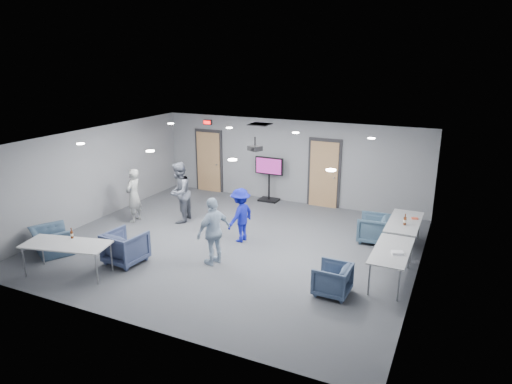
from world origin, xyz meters
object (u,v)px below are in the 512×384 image
at_px(person_b, 179,192).
at_px(table_front_left, 67,245).
at_px(table_right_b, 392,252).
at_px(bottle_front, 72,234).
at_px(person_d, 240,215).
at_px(tv_stand, 269,176).
at_px(bottle_right, 405,221).
at_px(chair_front_b, 51,241).
at_px(person_c, 214,231).
at_px(chair_right_c, 332,279).
at_px(projector, 255,148).
at_px(chair_right_a, 374,229).
at_px(person_a, 134,195).
at_px(chair_front_a, 126,247).
at_px(table_right_a, 404,223).

distance_m(person_b, table_front_left, 3.87).
bearing_deg(table_right_b, bottle_front, 109.83).
distance_m(person_b, person_d, 2.33).
relative_size(table_right_b, bottle_front, 7.17).
xyz_separation_m(bottle_front, tv_stand, (2.01, 6.47, 0.02)).
bearing_deg(person_b, bottle_right, 82.95).
bearing_deg(chair_front_b, bottle_front, -168.66).
xyz_separation_m(chair_front_b, bottle_front, (1.15, -0.38, 0.50)).
xyz_separation_m(person_c, chair_right_c, (2.88, -0.24, -0.48)).
bearing_deg(person_b, projector, 75.91).
bearing_deg(person_d, projector, 163.37).
bearing_deg(chair_right_a, bottle_right, 59.70).
xyz_separation_m(table_front_left, projector, (2.80, 3.72, 1.72)).
xyz_separation_m(person_a, chair_right_c, (6.39, -1.72, -0.46)).
xyz_separation_m(chair_right_a, table_front_left, (-5.74, -4.70, 0.33)).
height_order(chair_right_c, chair_front_a, chair_front_a).
relative_size(person_c, chair_right_a, 2.03).
bearing_deg(person_c, chair_right_a, 152.18).
bearing_deg(projector, table_right_b, 7.97).
bearing_deg(person_a, table_right_b, 79.41).
distance_m(chair_right_a, table_right_b, 2.20).
relative_size(chair_right_a, chair_right_c, 1.11).
bearing_deg(person_c, chair_right_c, 104.65).
bearing_deg(person_c, bottle_right, 141.69).
height_order(person_a, chair_front_b, person_a).
xyz_separation_m(chair_right_c, chair_front_a, (-4.77, -0.59, 0.06)).
bearing_deg(table_front_left, tv_stand, 60.73).
distance_m(table_right_b, table_front_left, 7.02).
relative_size(person_a, bottle_front, 6.38).
distance_m(chair_front_b, table_front_left, 1.47).
relative_size(chair_right_a, bottle_right, 2.77).
bearing_deg(tv_stand, person_b, -118.35).
height_order(chair_front_a, table_front_left, chair_front_a).
distance_m(person_d, bottle_right, 4.07).
distance_m(person_d, projector, 1.76).
relative_size(person_b, tv_stand, 1.19).
bearing_deg(projector, table_front_left, -102.96).
relative_size(table_right_a, tv_stand, 1.21).
bearing_deg(bottle_front, person_a, 104.05).
bearing_deg(projector, bottle_right, 32.63).
distance_m(person_c, tv_stand, 4.97).
bearing_deg(bottle_right, chair_right_a, 152.57).
relative_size(person_a, person_b, 0.89).
height_order(chair_front_a, bottle_front, bottle_front).
xyz_separation_m(chair_front_b, bottle_right, (7.79, 3.63, 0.52)).
height_order(table_front_left, projector, projector).
xyz_separation_m(chair_right_c, table_right_b, (0.97, 1.07, 0.36)).
bearing_deg(chair_right_c, person_a, -103.89).
xyz_separation_m(person_d, table_right_a, (3.90, 1.27, -0.03)).
xyz_separation_m(person_b, table_front_left, (-0.33, -3.85, -0.19)).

